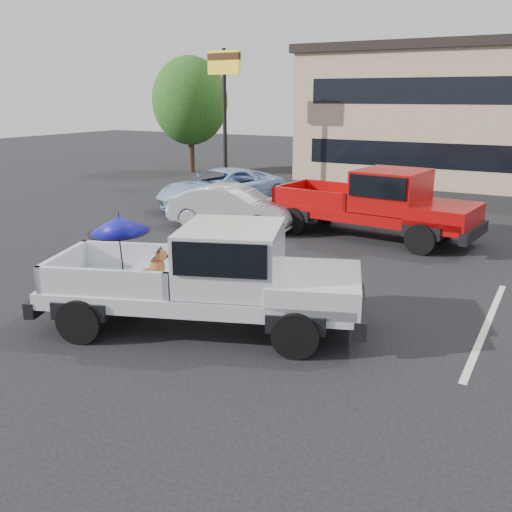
{
  "coord_description": "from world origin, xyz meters",
  "views": [
    {
      "loc": [
        3.97,
        -8.4,
        4.0
      ],
      "look_at": [
        -0.66,
        -0.01,
        1.3
      ],
      "focal_mm": 40.0,
      "sensor_mm": 36.0,
      "label": 1
    }
  ],
  "objects_px": {
    "blue_suv": "(222,188)",
    "silver_pickup": "(218,272)",
    "red_pickup": "(384,202)",
    "motel_sign": "(224,80)",
    "silver_sedan": "(233,207)",
    "tree_left": "(190,101)"
  },
  "relations": [
    {
      "from": "red_pickup",
      "to": "silver_sedan",
      "type": "bearing_deg",
      "value": -162.64
    },
    {
      "from": "tree_left",
      "to": "silver_sedan",
      "type": "distance_m",
      "value": 14.12
    },
    {
      "from": "tree_left",
      "to": "silver_sedan",
      "type": "bearing_deg",
      "value": -49.6
    },
    {
      "from": "motel_sign",
      "to": "red_pickup",
      "type": "height_order",
      "value": "motel_sign"
    },
    {
      "from": "motel_sign",
      "to": "silver_pickup",
      "type": "bearing_deg",
      "value": -58.56
    },
    {
      "from": "motel_sign",
      "to": "tree_left",
      "type": "xyz_separation_m",
      "value": [
        -4.0,
        3.0,
        -0.92
      ]
    },
    {
      "from": "tree_left",
      "to": "silver_pickup",
      "type": "bearing_deg",
      "value": -53.67
    },
    {
      "from": "motel_sign",
      "to": "silver_pickup",
      "type": "height_order",
      "value": "motel_sign"
    },
    {
      "from": "silver_sedan",
      "to": "silver_pickup",
      "type": "bearing_deg",
      "value": -156.6
    },
    {
      "from": "silver_pickup",
      "to": "red_pickup",
      "type": "relative_size",
      "value": 0.96
    },
    {
      "from": "red_pickup",
      "to": "motel_sign",
      "type": "bearing_deg",
      "value": 151.12
    },
    {
      "from": "tree_left",
      "to": "silver_pickup",
      "type": "xyz_separation_m",
      "value": [
        12.84,
        -17.46,
        -2.68
      ]
    },
    {
      "from": "silver_pickup",
      "to": "red_pickup",
      "type": "xyz_separation_m",
      "value": [
        0.59,
        7.86,
        0.05
      ]
    },
    {
      "from": "red_pickup",
      "to": "silver_sedan",
      "type": "relative_size",
      "value": 1.55
    },
    {
      "from": "silver_sedan",
      "to": "blue_suv",
      "type": "height_order",
      "value": "blue_suv"
    },
    {
      "from": "motel_sign",
      "to": "red_pickup",
      "type": "relative_size",
      "value": 0.96
    },
    {
      "from": "blue_suv",
      "to": "silver_pickup",
      "type": "bearing_deg",
      "value": -41.02
    },
    {
      "from": "motel_sign",
      "to": "red_pickup",
      "type": "xyz_separation_m",
      "value": [
        9.43,
        -6.61,
        -3.55
      ]
    },
    {
      "from": "tree_left",
      "to": "motel_sign",
      "type": "bearing_deg",
      "value": -36.87
    },
    {
      "from": "motel_sign",
      "to": "silver_sedan",
      "type": "relative_size",
      "value": 1.48
    },
    {
      "from": "silver_pickup",
      "to": "silver_sedan",
      "type": "distance_m",
      "value": 7.99
    },
    {
      "from": "silver_sedan",
      "to": "motel_sign",
      "type": "bearing_deg",
      "value": 27.47
    }
  ]
}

